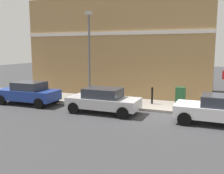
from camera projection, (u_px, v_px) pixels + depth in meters
ground at (170, 116)px, 13.48m from camera, size 80.00×80.00×0.00m
sidewalk at (86, 99)px, 17.36m from camera, size 2.78×30.00×0.15m
corner_building at (125, 48)px, 20.53m from camera, size 6.40×13.55×7.18m
car_silver at (103, 100)px, 13.95m from camera, size 1.78×3.95×1.39m
car_blue at (28, 93)px, 16.12m from camera, size 1.88×3.98×1.45m
utility_cabinet at (180, 98)px, 14.89m from camera, size 0.46×0.61×1.15m
bollard_near_cabinet at (152, 95)px, 15.62m from camera, size 0.14×0.14×1.04m
lamppost at (89, 52)px, 16.56m from camera, size 0.20×0.44×5.72m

